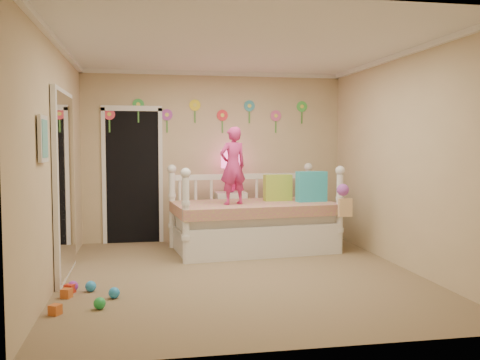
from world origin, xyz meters
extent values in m
cube|color=#7F684C|center=(0.00, 0.00, 0.00)|extent=(4.00, 4.50, 0.01)
cube|color=white|center=(0.00, 0.00, 2.60)|extent=(4.00, 4.50, 0.01)
cube|color=tan|center=(0.00, 2.25, 1.30)|extent=(4.00, 0.01, 2.60)
cube|color=tan|center=(-2.00, 0.00, 1.30)|extent=(0.01, 4.50, 2.60)
cube|color=tan|center=(2.00, 0.00, 1.30)|extent=(0.01, 4.50, 2.60)
cube|color=#26ACC1|center=(1.26, 1.28, 0.90)|extent=(0.44, 0.20, 0.43)
cube|color=#9DBF3A|center=(0.81, 1.48, 0.87)|extent=(0.41, 0.17, 0.38)
imported|color=#CC2E79|center=(0.10, 1.14, 1.21)|extent=(0.44, 0.36, 1.05)
cube|color=white|center=(0.22, 2.05, 0.38)|extent=(0.46, 0.35, 0.76)
sphere|color=#F9217F|center=(0.22, 2.05, 0.85)|extent=(0.18, 0.18, 0.18)
cylinder|color=#F9217F|center=(0.22, 2.05, 1.04)|extent=(0.03, 0.03, 0.37)
cylinder|color=#F04890|center=(0.22, 2.05, 1.27)|extent=(0.29, 0.29, 0.27)
cube|color=black|center=(-1.25, 2.23, 1.03)|extent=(0.90, 0.04, 2.07)
cube|color=white|center=(-1.96, 0.30, 1.05)|extent=(0.07, 1.30, 2.10)
cube|color=white|center=(-1.97, -0.90, 1.55)|extent=(0.05, 0.34, 0.42)
camera|label=1|loc=(-1.09, -5.89, 1.51)|focal=39.62mm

